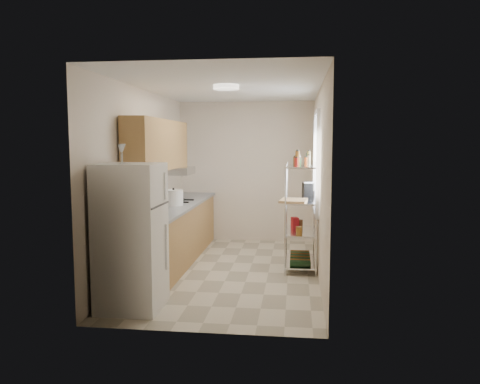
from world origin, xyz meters
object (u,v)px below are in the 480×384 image
object	(u,v)px
refrigerator	(131,237)
cutting_board	(293,201)
espresso_machine	(308,190)
rice_cooker	(174,198)
frying_pan_large	(170,202)

from	to	relation	value
refrigerator	cutting_board	distance (m)	2.47
espresso_machine	cutting_board	bearing A→B (deg)	-122.39
rice_cooker	frying_pan_large	world-z (taller)	rice_cooker
rice_cooker	espresso_machine	bearing A→B (deg)	6.73
cutting_board	espresso_machine	distance (m)	0.53
espresso_machine	rice_cooker	bearing A→B (deg)	178.22
espresso_machine	refrigerator	bearing A→B (deg)	-140.73
frying_pan_large	cutting_board	distance (m)	1.97
refrigerator	espresso_machine	xyz separation A→B (m)	(1.98, 2.18, 0.33)
rice_cooker	espresso_machine	xyz separation A→B (m)	(2.01, 0.24, 0.12)
refrigerator	frying_pan_large	xyz separation A→B (m)	(-0.14, 2.16, 0.11)
frying_pan_large	espresso_machine	xyz separation A→B (m)	(2.12, 0.02, 0.21)
rice_cooker	refrigerator	bearing A→B (deg)	-89.02
frying_pan_large	espresso_machine	bearing A→B (deg)	7.34
rice_cooker	cutting_board	distance (m)	1.82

